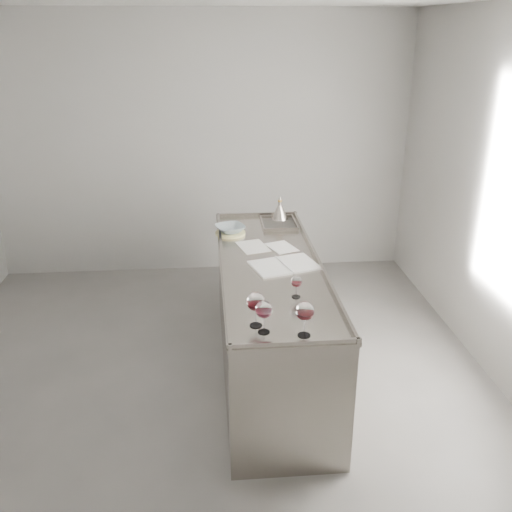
{
  "coord_description": "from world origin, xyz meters",
  "views": [
    {
      "loc": [
        0.04,
        -3.65,
        2.62
      ],
      "look_at": [
        0.38,
        0.28,
        1.02
      ],
      "focal_mm": 40.0,
      "sensor_mm": 36.0,
      "label": 1
    }
  ],
  "objects": [
    {
      "name": "notebook",
      "position": [
        0.6,
        0.26,
        0.95
      ],
      "size": [
        0.55,
        0.45,
        0.02
      ],
      "rotation": [
        0.0,
        0.0,
        0.28
      ],
      "color": "white",
      "rests_on": "counter"
    },
    {
      "name": "room_shell",
      "position": [
        0.0,
        0.0,
        1.4
      ],
      "size": [
        4.54,
        5.04,
        2.84
      ],
      "color": "#585552",
      "rests_on": "ground"
    },
    {
      "name": "trivet",
      "position": [
        0.23,
        1.0,
        0.95
      ],
      "size": [
        0.34,
        0.34,
        0.02
      ],
      "primitive_type": "cylinder",
      "rotation": [
        0.0,
        0.0,
        0.39
      ],
      "color": "beige",
      "rests_on": "counter"
    },
    {
      "name": "ceramic_bowl",
      "position": [
        0.22,
        1.0,
        0.99
      ],
      "size": [
        0.32,
        0.32,
        0.06
      ],
      "primitive_type": "imported",
      "rotation": [
        0.0,
        0.0,
        0.37
      ],
      "color": "gray",
      "rests_on": "trivet"
    },
    {
      "name": "wine_funnel",
      "position": [
        0.71,
        1.38,
        1.01
      ],
      "size": [
        0.16,
        0.16,
        0.23
      ],
      "rotation": [
        0.0,
        0.0,
        0.39
      ],
      "color": "#ACA199",
      "rests_on": "counter"
    },
    {
      "name": "wine_glass_right",
      "position": [
        0.57,
        -0.78,
        1.09
      ],
      "size": [
        0.11,
        0.11,
        0.22
      ],
      "rotation": [
        0.0,
        0.0,
        0.33
      ],
      "color": "white",
      "rests_on": "counter"
    },
    {
      "name": "wine_glass_small",
      "position": [
        0.6,
        -0.27,
        1.05
      ],
      "size": [
        0.07,
        0.07,
        0.15
      ],
      "rotation": [
        0.0,
        0.0,
        0.3
      ],
      "color": "white",
      "rests_on": "counter"
    },
    {
      "name": "wine_glass_middle",
      "position": [
        0.34,
        -0.72,
        1.08
      ],
      "size": [
        0.1,
        0.1,
        0.2
      ],
      "rotation": [
        0.0,
        0.0,
        -0.29
      ],
      "color": "white",
      "rests_on": "counter"
    },
    {
      "name": "counter",
      "position": [
        0.5,
        0.3,
        0.47
      ],
      "size": [
        0.77,
        2.42,
        0.97
      ],
      "color": "gray",
      "rests_on": "ground"
    },
    {
      "name": "loose_paper_top",
      "position": [
        0.4,
        0.68,
        0.94
      ],
      "size": [
        0.28,
        0.35,
        0.0
      ],
      "primitive_type": "cube",
      "rotation": [
        0.0,
        0.0,
        0.26
      ],
      "color": "silver",
      "rests_on": "counter"
    },
    {
      "name": "loose_paper_under",
      "position": [
        0.63,
        0.64,
        0.94
      ],
      "size": [
        0.27,
        0.32,
        0.0
      ],
      "primitive_type": "cube",
      "rotation": [
        0.0,
        0.0,
        0.36
      ],
      "color": "white",
      "rests_on": "counter"
    },
    {
      "name": "wine_glass_left",
      "position": [
        0.3,
        -0.64,
        1.09
      ],
      "size": [
        0.11,
        0.11,
        0.22
      ],
      "rotation": [
        0.0,
        0.0,
        0.33
      ],
      "color": "white",
      "rests_on": "counter"
    }
  ]
}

